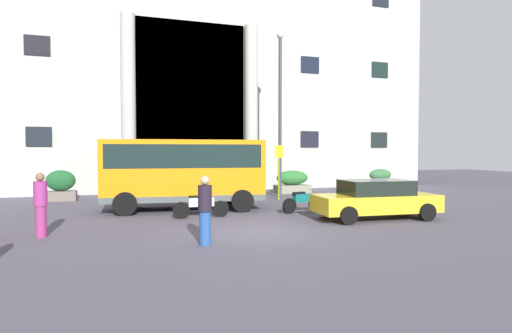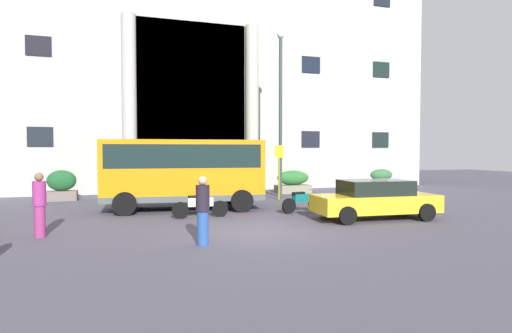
{
  "view_description": "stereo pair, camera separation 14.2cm",
  "coord_description": "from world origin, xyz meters",
  "views": [
    {
      "loc": [
        -4.1,
        -12.02,
        2.45
      ],
      "look_at": [
        2.0,
        6.2,
        1.74
      ],
      "focal_mm": 29.57,
      "sensor_mm": 36.0,
      "label": 1
    },
    {
      "loc": [
        -3.96,
        -12.06,
        2.45
      ],
      "look_at": [
        2.0,
        6.2,
        1.74
      ],
      "focal_mm": 29.57,
      "sensor_mm": 36.0,
      "label": 2
    }
  ],
  "objects": [
    {
      "name": "motorcycle_near_kerb",
      "position": [
        2.92,
        3.25,
        0.45
      ],
      "size": [
        1.87,
        0.71,
        0.89
      ],
      "rotation": [
        0.0,
        0.0,
        0.25
      ],
      "color": "black",
      "rests_on": "ground_plane"
    },
    {
      "name": "office_building_facade",
      "position": [
        0.0,
        17.47,
        7.3
      ],
      "size": [
        33.12,
        9.66,
        14.6
      ],
      "color": "#A8AAA1",
      "rests_on": "ground_plane"
    },
    {
      "name": "pedestrian_child_trailing",
      "position": [
        -1.91,
        -1.29,
        0.91
      ],
      "size": [
        0.36,
        0.36,
        1.8
      ],
      "rotation": [
        0.0,
        0.0,
        3.67
      ],
      "color": "#244A8E",
      "rests_on": "ground_plane"
    },
    {
      "name": "orange_minibus",
      "position": [
        -1.4,
        5.5,
        1.72
      ],
      "size": [
        6.66,
        3.24,
        2.89
      ],
      "rotation": [
        0.0,
        0.0,
        -0.11
      ],
      "color": "orange",
      "rests_on": "ground_plane"
    },
    {
      "name": "bus_stop_sign",
      "position": [
        3.63,
        7.5,
        1.68
      ],
      "size": [
        0.44,
        0.08,
        2.72
      ],
      "color": "#949318",
      "rests_on": "ground_plane"
    },
    {
      "name": "pedestrian_man_red_shirt",
      "position": [
        -6.12,
        1.14,
        0.93
      ],
      "size": [
        0.36,
        0.36,
        1.83
      ],
      "rotation": [
        0.0,
        0.0,
        1.27
      ],
      "color": "#8E2C65",
      "rests_on": "ground_plane"
    },
    {
      "name": "hedge_planter_far_east",
      "position": [
        -3.15,
        10.7,
        0.65
      ],
      "size": [
        2.15,
        0.98,
        1.36
      ],
      "color": "#6F695B",
      "rests_on": "ground_plane"
    },
    {
      "name": "lamppost_plaza_centre",
      "position": [
        4.19,
        8.75,
        5.01
      ],
      "size": [
        0.4,
        0.4,
        8.74
      ],
      "color": "#333C3B",
      "rests_on": "ground_plane"
    },
    {
      "name": "parked_coupe_end",
      "position": [
        4.77,
        0.91,
        0.72
      ],
      "size": [
        4.53,
        2.17,
        1.4
      ],
      "rotation": [
        0.0,
        0.0,
        -0.07
      ],
      "color": "gold",
      "rests_on": "ground_plane"
    },
    {
      "name": "hedge_planter_west",
      "position": [
        5.66,
        10.49,
        0.63
      ],
      "size": [
        2.03,
        0.93,
        1.3
      ],
      "color": "gray",
      "rests_on": "ground_plane"
    },
    {
      "name": "motorcycle_far_end",
      "position": [
        -1.18,
        3.18,
        0.46
      ],
      "size": [
        2.06,
        0.55,
        0.89
      ],
      "rotation": [
        0.0,
        0.0,
        -0.02
      ],
      "color": "black",
      "rests_on": "ground_plane"
    },
    {
      "name": "hedge_planter_entrance_left",
      "position": [
        2.63,
        10.35,
        0.73
      ],
      "size": [
        1.65,
        0.79,
        1.5
      ],
      "color": "#6F6B57",
      "rests_on": "ground_plane"
    },
    {
      "name": "ground_plane",
      "position": [
        0.0,
        0.0,
        -0.06
      ],
      "size": [
        80.0,
        64.0,
        0.12
      ],
      "primitive_type": "cube",
      "color": "#4A4653"
    },
    {
      "name": "hedge_planter_east",
      "position": [
        11.45,
        10.21,
        0.64
      ],
      "size": [
        1.57,
        0.82,
        1.33
      ],
      "color": "slate",
      "rests_on": "ground_plane"
    },
    {
      "name": "hedge_planter_far_west",
      "position": [
        -6.65,
        10.54,
        0.73
      ],
      "size": [
        1.41,
        0.8,
        1.5
      ],
      "color": "#6B5E57",
      "rests_on": "ground_plane"
    }
  ]
}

